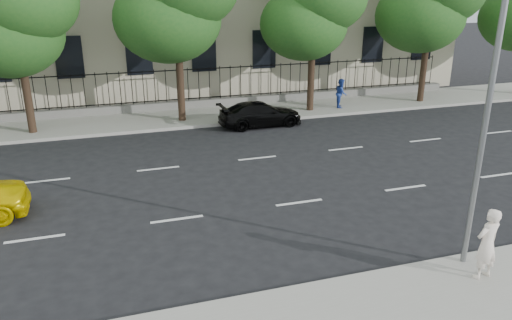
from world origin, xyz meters
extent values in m
plane|color=black|center=(0.00, 0.00, 0.00)|extent=(120.00, 120.00, 0.00)
cube|color=gray|center=(0.00, 14.00, 0.07)|extent=(60.00, 4.00, 0.15)
cube|color=slate|center=(0.00, 15.70, 0.35)|extent=(30.00, 0.50, 0.40)
cube|color=black|center=(0.00, 15.70, 0.65)|extent=(28.80, 0.05, 0.05)
cube|color=black|center=(0.00, 15.70, 2.25)|extent=(28.80, 0.05, 0.05)
cylinder|color=slate|center=(2.50, -2.30, 4.15)|extent=(0.14, 0.14, 8.00)
cylinder|color=#382619|center=(-9.00, 13.20, 1.64)|extent=(0.36, 0.36, 2.97)
ellipsoid|color=#1F541C|center=(-9.40, 13.50, 4.62)|extent=(4.75, 4.75, 3.90)
ellipsoid|color=#1F541C|center=(-8.50, 13.00, 6.00)|extent=(4.50, 4.50, 3.70)
cylinder|color=#382619|center=(-2.00, 13.20, 1.81)|extent=(0.36, 0.36, 3.32)
ellipsoid|color=#1F541C|center=(-2.40, 13.50, 5.09)|extent=(5.13, 5.13, 4.21)
cylinder|color=#382619|center=(5.00, 13.20, 1.69)|extent=(0.36, 0.36, 3.08)
ellipsoid|color=#1F541C|center=(4.60, 13.50, 4.67)|extent=(4.56, 4.56, 3.74)
cylinder|color=#382619|center=(12.00, 13.20, 1.76)|extent=(0.36, 0.36, 3.22)
ellipsoid|color=#1F541C|center=(11.60, 13.50, 4.93)|extent=(4.94, 4.94, 4.06)
imported|color=black|center=(1.60, 11.50, 0.60)|extent=(4.21, 1.84, 1.21)
imported|color=white|center=(2.43, -3.03, 1.04)|extent=(0.71, 0.53, 1.79)
imported|color=#223D98|center=(6.86, 13.23, 0.94)|extent=(0.86, 0.95, 1.58)
camera|label=1|loc=(-5.82, -11.19, 6.86)|focal=35.00mm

